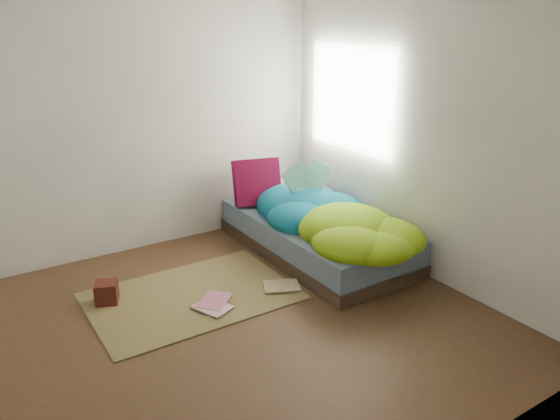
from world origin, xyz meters
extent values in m
cube|color=#403018|center=(0.00, 0.00, 0.00)|extent=(3.50, 3.50, 0.00)
cube|color=beige|center=(0.00, 1.75, 1.30)|extent=(3.50, 0.04, 2.60)
cube|color=beige|center=(0.00, -1.75, 1.30)|extent=(3.50, 0.04, 2.60)
cube|color=beige|center=(1.75, 0.00, 1.30)|extent=(0.04, 3.50, 2.60)
cube|color=white|center=(1.74, 0.90, 1.40)|extent=(0.01, 1.00, 1.20)
cube|color=#31251B|center=(1.22, 0.72, 0.06)|extent=(1.00, 2.00, 0.12)
cube|color=slate|center=(1.22, 0.72, 0.23)|extent=(0.98, 1.96, 0.22)
cube|color=brown|center=(-0.15, 0.55, 0.01)|extent=(1.60, 1.10, 0.01)
cube|color=silver|center=(1.39, 1.36, 0.41)|extent=(0.67, 0.48, 0.14)
cube|color=#47041B|center=(0.97, 1.39, 0.57)|extent=(0.48, 0.26, 0.46)
cube|color=#3C0E0D|center=(-0.75, 0.82, 0.10)|extent=(0.22, 0.22, 0.17)
imported|color=white|center=(-0.20, 0.23, 0.02)|extent=(0.30, 0.34, 0.02)
imported|color=pink|center=(-0.12, 0.42, 0.03)|extent=(0.36, 0.35, 0.03)
imported|color=#C3B880|center=(0.49, 0.17, 0.02)|extent=(0.36, 0.32, 0.02)
camera|label=1|loc=(-1.68, -3.13, 2.18)|focal=35.00mm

